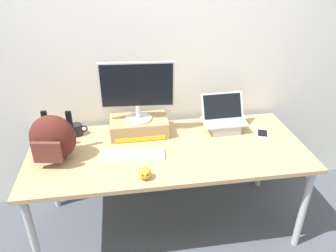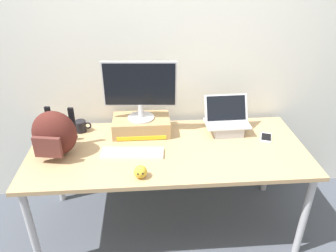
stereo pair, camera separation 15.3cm
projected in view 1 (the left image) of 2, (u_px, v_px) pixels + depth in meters
The scene contains 11 objects.
ground_plane at pixel (168, 223), 2.66m from camera, with size 20.00×20.00×0.00m, color #474C56.
back_wall at pixel (158, 49), 2.49m from camera, with size 7.00×0.10×2.60m, color silver.
desk at pixel (168, 155), 2.34m from camera, with size 1.96×0.83×0.73m.
toner_box_yellow at pixel (139, 126), 2.47m from camera, with size 0.43×0.26×0.12m.
desktop_monitor at pixel (137, 90), 2.33m from camera, with size 0.54×0.20×0.44m.
open_laptop at pixel (223, 123), 2.52m from camera, with size 0.34×0.22×0.28m.
external_keyboard at pixel (133, 154), 2.22m from camera, with size 0.44×0.16×0.02m.
messenger_backpack at pixel (53, 138), 2.12m from camera, with size 0.34×0.30×0.32m.
coffee_mug at pixel (77, 130), 2.46m from camera, with size 0.13×0.09×0.09m.
cell_phone at pixel (262, 134), 2.48m from camera, with size 0.12×0.15×0.01m.
plush_toy at pixel (145, 173), 1.99m from camera, with size 0.08×0.08×0.08m.
Camera 1 is at (-0.30, -1.93, 1.97)m, focal length 34.67 mm.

